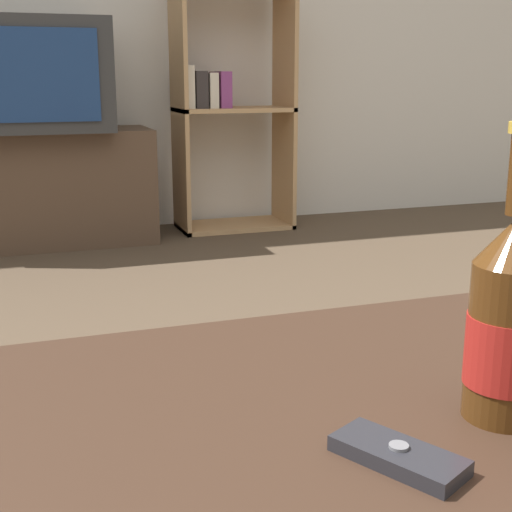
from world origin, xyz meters
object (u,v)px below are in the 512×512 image
object	(u,v)px
cell_phone	(398,455)
television	(19,75)
tv_stand	(28,188)
bookshelf	(227,105)

from	to	relation	value
cell_phone	television	bearing A→B (deg)	66.71
tv_stand	television	xyz separation A→B (m)	(0.00, -0.00, 0.48)
tv_stand	bookshelf	size ratio (longest dim) A/B	0.94
television	cell_phone	xyz separation A→B (m)	(0.22, -2.79, -0.31)
bookshelf	television	bearing A→B (deg)	-176.30
television	bookshelf	xyz separation A→B (m)	(0.93, 0.06, -0.14)
tv_stand	television	world-z (taller)	television
bookshelf	cell_phone	distance (m)	2.95
tv_stand	cell_phone	size ratio (longest dim) A/B	8.83
tv_stand	bookshelf	world-z (taller)	bookshelf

